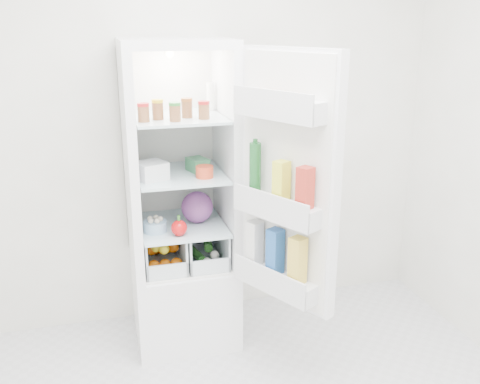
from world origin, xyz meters
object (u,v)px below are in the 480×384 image
object	(u,v)px
red_cabbage	(197,207)
fridge_door	(285,188)
refrigerator	(181,233)
mushroom_bowl	(155,226)

from	to	relation	value
red_cabbage	fridge_door	world-z (taller)	fridge_door
refrigerator	red_cabbage	size ratio (longest dim) A/B	9.63
red_cabbage	fridge_door	size ratio (longest dim) A/B	0.14
red_cabbage	mushroom_bowl	bearing A→B (deg)	-161.72
refrigerator	fridge_door	xyz separation A→B (m)	(0.44, -0.60, 0.43)
refrigerator	mushroom_bowl	bearing A→B (deg)	-139.02
refrigerator	fridge_door	distance (m)	0.86
red_cabbage	refrigerator	bearing A→B (deg)	148.69
mushroom_bowl	fridge_door	size ratio (longest dim) A/B	0.10
fridge_door	red_cabbage	bearing A→B (deg)	4.53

